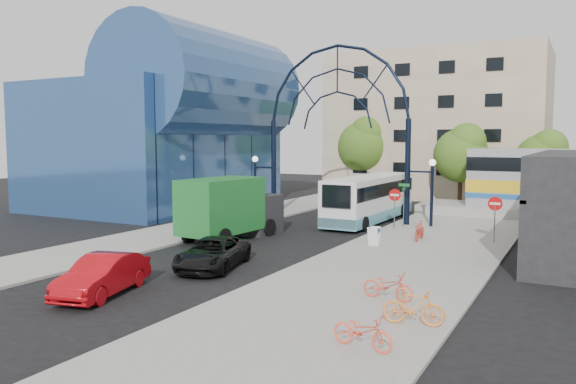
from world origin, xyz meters
The scene contains 22 objects.
ground centered at (0.00, 0.00, 0.00)m, with size 120.00×120.00×0.00m, color black.
sidewalk_east centered at (8.00, 4.00, 0.06)m, with size 8.00×56.00×0.12m, color gray.
plaza_west centered at (-6.50, 6.00, 0.06)m, with size 5.00×50.00×0.12m, color gray.
gateway_arch centered at (0.00, 14.00, 8.56)m, with size 13.64×0.44×12.10m.
stop_sign centered at (4.80, 12.00, 1.99)m, with size 0.80×0.07×2.50m.
do_not_enter_sign centered at (11.00, 10.00, 1.98)m, with size 0.76×0.07×2.48m.
street_name_sign centered at (5.20, 12.60, 2.13)m, with size 0.70×0.70×2.80m.
sandwich_board centered at (5.60, 5.98, 0.74)m, with size 0.55×0.61×0.99m.
transit_hall centered at (-15.30, 15.00, 6.70)m, with size 16.50×18.00×14.50m.
apartment_block centered at (2.00, 34.97, 7.00)m, with size 20.00×12.10×14.00m.
tree_north_a centered at (6.12, 25.93, 4.61)m, with size 4.48×4.48×7.00m.
tree_north_b centered at (-3.88, 29.93, 5.27)m, with size 5.12×5.12×8.00m.
tree_north_c centered at (12.12, 27.93, 4.28)m, with size 4.16×4.16×6.50m.
city_bus centered at (2.14, 14.90, 1.64)m, with size 2.83×11.49×3.14m.
green_truck centered at (-2.45, 4.65, 1.76)m, with size 3.15×7.15×3.52m.
black_suv centered at (0.92, -1.84, 0.67)m, with size 2.23×4.85×1.35m, color black.
red_sedan centered at (-0.11, -7.21, 0.73)m, with size 1.55×4.45×1.46m, color #B10A11.
bike_near_a centered at (7.29, 8.62, 0.55)m, with size 0.58×1.65×0.87m, color red.
bike_near_b centered at (7.19, 9.00, 0.63)m, with size 0.48×1.70×1.02m, color red.
bike_far_a centered at (9.39, -3.27, 0.61)m, with size 0.65×1.86×0.98m, color #E7492E.
bike_far_b centered at (10.91, -5.51, 0.68)m, with size 0.52×1.86×1.12m, color orange.
bike_far_c centered at (10.24, -8.00, 0.59)m, with size 0.63×1.80×0.94m, color #FF5633.
Camera 1 is at (15.34, -21.70, 5.67)m, focal length 35.00 mm.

